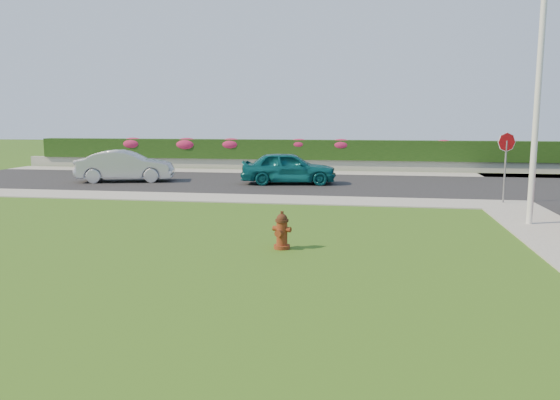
% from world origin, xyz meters
% --- Properties ---
extents(ground, '(120.00, 120.00, 0.00)m').
position_xyz_m(ground, '(0.00, 0.00, 0.00)').
color(ground, black).
rests_on(ground, ground).
extents(street_far, '(26.00, 8.00, 0.04)m').
position_xyz_m(street_far, '(-5.00, 14.00, 0.02)').
color(street_far, black).
rests_on(street_far, ground).
extents(sidewalk_far, '(24.00, 2.00, 0.04)m').
position_xyz_m(sidewalk_far, '(-6.00, 9.00, 0.02)').
color(sidewalk_far, gray).
rests_on(sidewalk_far, ground).
extents(curb_corner, '(2.00, 2.00, 0.04)m').
position_xyz_m(curb_corner, '(7.00, 9.00, 0.02)').
color(curb_corner, gray).
rests_on(curb_corner, ground).
extents(sidewalk_beyond, '(34.00, 2.00, 0.04)m').
position_xyz_m(sidewalk_beyond, '(-1.00, 19.00, 0.02)').
color(sidewalk_beyond, gray).
rests_on(sidewalk_beyond, ground).
extents(retaining_wall, '(34.00, 0.40, 0.60)m').
position_xyz_m(retaining_wall, '(-1.00, 20.50, 0.30)').
color(retaining_wall, gray).
rests_on(retaining_wall, ground).
extents(hedge, '(32.00, 0.90, 1.10)m').
position_xyz_m(hedge, '(-1.00, 20.60, 1.15)').
color(hedge, black).
rests_on(hedge, retaining_wall).
extents(fire_hydrant, '(0.44, 0.42, 0.85)m').
position_xyz_m(fire_hydrant, '(0.51, 1.72, 0.40)').
color(fire_hydrant, '#4A1A0B').
rests_on(fire_hydrant, ground).
extents(sedan_teal, '(4.35, 2.26, 1.41)m').
position_xyz_m(sedan_teal, '(-1.10, 13.58, 0.75)').
color(sedan_teal, '#0B5358').
rests_on(sedan_teal, street_far).
extents(sedan_silver, '(4.53, 2.56, 1.41)m').
position_xyz_m(sedan_silver, '(-8.56, 13.25, 0.75)').
color(sedan_silver, '#A7A9AF').
rests_on(sedan_silver, street_far).
extents(utility_pole, '(0.16, 0.16, 6.55)m').
position_xyz_m(utility_pole, '(6.74, 5.52, 3.28)').
color(utility_pole, silver).
rests_on(utility_pole, ground).
extents(stop_sign, '(0.62, 0.25, 2.43)m').
position_xyz_m(stop_sign, '(6.95, 9.42, 1.79)').
color(stop_sign, slate).
rests_on(stop_sign, ground).
extents(flower_clump_a, '(1.46, 0.94, 0.73)m').
position_xyz_m(flower_clump_a, '(-11.43, 20.50, 1.41)').
color(flower_clump_a, '#B11E4E').
rests_on(flower_clump_a, hedge).
extents(flower_clump_b, '(1.52, 0.98, 0.76)m').
position_xyz_m(flower_clump_b, '(-8.12, 20.50, 1.40)').
color(flower_clump_b, '#B11E4E').
rests_on(flower_clump_b, hedge).
extents(flower_clump_c, '(1.41, 0.91, 0.70)m').
position_xyz_m(flower_clump_c, '(-5.46, 20.50, 1.42)').
color(flower_clump_c, '#B11E4E').
rests_on(flower_clump_c, hedge).
extents(flower_clump_d, '(1.22, 0.79, 0.61)m').
position_xyz_m(flower_clump_d, '(-1.54, 20.50, 1.46)').
color(flower_clump_d, '#B11E4E').
rests_on(flower_clump_d, hedge).
extents(flower_clump_e, '(1.31, 0.84, 0.65)m').
position_xyz_m(flower_clump_e, '(0.82, 20.50, 1.44)').
color(flower_clump_e, '#B11E4E').
rests_on(flower_clump_e, hedge).
extents(flower_clump_f, '(1.02, 0.65, 0.51)m').
position_xyz_m(flower_clump_f, '(6.32, 20.50, 1.50)').
color(flower_clump_f, '#B11E4E').
rests_on(flower_clump_f, hedge).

